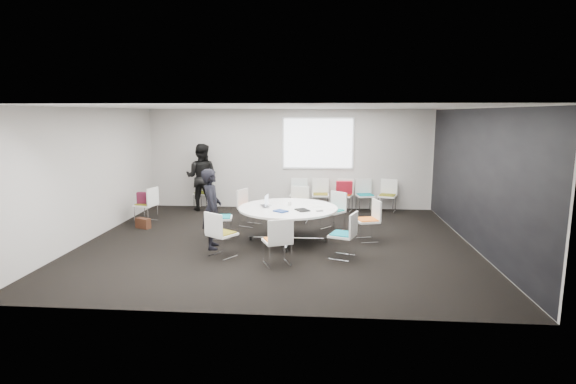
# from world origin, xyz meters

# --- Properties ---
(room_shell) EXTENTS (8.08, 7.08, 2.88)m
(room_shell) POSITION_xyz_m (0.09, 0.00, 1.40)
(room_shell) COLOR black
(room_shell) RESTS_ON ground
(conference_table) EXTENTS (2.08, 2.08, 0.73)m
(conference_table) POSITION_xyz_m (0.23, 0.08, 0.52)
(conference_table) COLOR silver
(conference_table) RESTS_ON ground
(projection_screen) EXTENTS (1.90, 0.03, 1.35)m
(projection_screen) POSITION_xyz_m (0.80, 3.46, 1.85)
(projection_screen) COLOR white
(projection_screen) RESTS_ON room_shell
(chair_ring_a) EXTENTS (0.56, 0.56, 0.88)m
(chair_ring_a) POSITION_xyz_m (1.90, 0.21, 0.28)
(chair_ring_a) COLOR silver
(chair_ring_a) RESTS_ON ground
(chair_ring_b) EXTENTS (0.64, 0.64, 0.88)m
(chair_ring_b) POSITION_xyz_m (1.20, 1.07, 0.28)
(chair_ring_b) COLOR silver
(chair_ring_b) RESTS_ON ground
(chair_ring_c) EXTENTS (0.51, 0.50, 0.88)m
(chair_ring_c) POSITION_xyz_m (0.36, 1.75, 0.28)
(chair_ring_c) COLOR silver
(chair_ring_c) RESTS_ON ground
(chair_ring_d) EXTENTS (0.59, 0.60, 0.88)m
(chair_ring_d) POSITION_xyz_m (-0.80, 1.32, 0.28)
(chair_ring_d) COLOR silver
(chair_ring_d) RESTS_ON ground
(chair_ring_e) EXTENTS (0.51, 0.52, 0.88)m
(chair_ring_e) POSITION_xyz_m (-1.25, 0.22, 0.28)
(chair_ring_e) COLOR silver
(chair_ring_e) RESTS_ON ground
(chair_ring_f) EXTENTS (0.63, 0.63, 0.88)m
(chair_ring_f) POSITION_xyz_m (-0.93, -1.10, 0.28)
(chair_ring_f) COLOR silver
(chair_ring_f) RESTS_ON ground
(chair_ring_g) EXTENTS (0.60, 0.59, 0.88)m
(chair_ring_g) POSITION_xyz_m (0.16, -1.49, 0.28)
(chair_ring_g) COLOR silver
(chair_ring_g) RESTS_ON ground
(chair_ring_h) EXTENTS (0.58, 0.59, 0.88)m
(chair_ring_h) POSITION_xyz_m (1.34, -0.98, 0.28)
(chair_ring_h) COLOR silver
(chair_ring_h) RESTS_ON ground
(chair_back_a) EXTENTS (0.48, 0.47, 0.88)m
(chair_back_a) POSITION_xyz_m (0.28, 3.15, 0.28)
(chair_back_a) COLOR silver
(chair_back_a) RESTS_ON ground
(chair_back_b) EXTENTS (0.47, 0.45, 0.88)m
(chair_back_b) POSITION_xyz_m (0.89, 3.17, 0.28)
(chair_back_b) COLOR silver
(chair_back_b) RESTS_ON ground
(chair_back_c) EXTENTS (0.57, 0.56, 0.88)m
(chair_back_c) POSITION_xyz_m (1.53, 3.17, 0.28)
(chair_back_c) COLOR silver
(chair_back_c) RESTS_ON ground
(chair_back_d) EXTENTS (0.53, 0.52, 0.88)m
(chair_back_d) POSITION_xyz_m (2.11, 3.17, 0.28)
(chair_back_d) COLOR silver
(chair_back_d) RESTS_ON ground
(chair_back_e) EXTENTS (0.58, 0.57, 0.88)m
(chair_back_e) POSITION_xyz_m (2.72, 3.16, 0.28)
(chair_back_e) COLOR silver
(chair_back_e) RESTS_ON ground
(chair_spare_left) EXTENTS (0.54, 0.55, 0.88)m
(chair_spare_left) POSITION_xyz_m (-3.40, 1.45, 0.28)
(chair_spare_left) COLOR silver
(chair_spare_left) RESTS_ON ground
(chair_person_back) EXTENTS (0.56, 0.55, 0.88)m
(chair_person_back) POSITION_xyz_m (-2.41, 3.17, 0.28)
(chair_person_back) COLOR silver
(chair_person_back) RESTS_ON ground
(person_main) EXTENTS (0.50, 0.65, 1.61)m
(person_main) POSITION_xyz_m (-1.25, -0.53, 0.80)
(person_main) COLOR black
(person_main) RESTS_ON ground
(person_back) EXTENTS (0.94, 0.75, 1.86)m
(person_back) POSITION_xyz_m (-2.42, 3.00, 0.93)
(person_back) COLOR black
(person_back) RESTS_ON ground
(laptop) EXTENTS (0.31, 0.37, 0.02)m
(laptop) POSITION_xyz_m (-0.23, 0.13, 0.74)
(laptop) COLOR #333338
(laptop) RESTS_ON conference_table
(laptop_lid) EXTENTS (0.04, 0.30, 0.22)m
(laptop_lid) POSITION_xyz_m (-0.24, 0.16, 0.86)
(laptop_lid) COLOR silver
(laptop_lid) RESTS_ON conference_table
(notebook_black) EXTENTS (0.34, 0.37, 0.02)m
(notebook_black) POSITION_xyz_m (0.54, -0.21, 0.74)
(notebook_black) COLOR black
(notebook_black) RESTS_ON conference_table
(tablet_folio) EXTENTS (0.33, 0.32, 0.03)m
(tablet_folio) POSITION_xyz_m (0.11, -0.36, 0.74)
(tablet_folio) COLOR navy
(tablet_folio) RESTS_ON conference_table
(papers_right) EXTENTS (0.36, 0.33, 0.00)m
(papers_right) POSITION_xyz_m (0.76, 0.23, 0.73)
(papers_right) COLOR white
(papers_right) RESTS_ON conference_table
(papers_front) EXTENTS (0.33, 0.26, 0.00)m
(papers_front) POSITION_xyz_m (1.04, 0.01, 0.73)
(papers_front) COLOR white
(papers_front) RESTS_ON conference_table
(cup) EXTENTS (0.08, 0.08, 0.09)m
(cup) POSITION_xyz_m (0.24, 0.28, 0.78)
(cup) COLOR white
(cup) RESTS_ON conference_table
(phone) EXTENTS (0.15, 0.11, 0.01)m
(phone) POSITION_xyz_m (0.89, -0.25, 0.73)
(phone) COLOR black
(phone) RESTS_ON conference_table
(maroon_bag) EXTENTS (0.41, 0.17, 0.28)m
(maroon_bag) POSITION_xyz_m (-3.42, 1.45, 0.62)
(maroon_bag) COLOR #59172E
(maroon_bag) RESTS_ON chair_spare_left
(brown_bag) EXTENTS (0.39, 0.29, 0.24)m
(brown_bag) POSITION_xyz_m (-3.27, 0.88, 0.12)
(brown_bag) COLOR #3A1E12
(brown_bag) RESTS_ON ground
(red_jacket) EXTENTS (0.45, 0.19, 0.36)m
(red_jacket) POSITION_xyz_m (1.53, 2.94, 0.70)
(red_jacket) COLOR #A71424
(red_jacket) RESTS_ON chair_back_c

